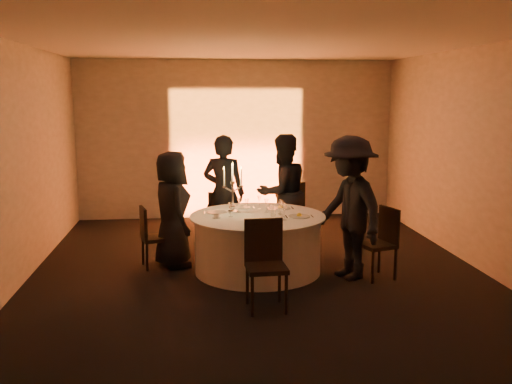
{
  "coord_description": "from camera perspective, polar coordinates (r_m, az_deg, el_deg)",
  "views": [
    {
      "loc": [
        -0.85,
        -7.35,
        2.36
      ],
      "look_at": [
        0.0,
        0.2,
        1.05
      ],
      "focal_mm": 40.0,
      "sensor_mm": 36.0,
      "label": 1
    }
  ],
  "objects": [
    {
      "name": "tumbler_a",
      "position": [
        7.5,
        1.73,
        -2.11
      ],
      "size": [
        0.07,
        0.07,
        0.09
      ],
      "primitive_type": "cylinder",
      "color": "white",
      "rests_on": "banquet_table"
    },
    {
      "name": "wine_glass_e",
      "position": [
        7.56,
        2.49,
        -1.31
      ],
      "size": [
        0.07,
        0.07,
        0.19
      ],
      "color": "white",
      "rests_on": "banquet_table"
    },
    {
      "name": "chair_back_left",
      "position": [
        8.9,
        -3.41,
        -2.38
      ],
      "size": [
        0.47,
        0.47,
        0.87
      ],
      "rotation": [
        0.0,
        0.0,
        2.87
      ],
      "color": "black",
      "rests_on": "floor"
    },
    {
      "name": "candelabra",
      "position": [
        7.73,
        -2.35,
        -0.3
      ],
      "size": [
        0.29,
        0.14,
        0.69
      ],
      "color": "white",
      "rests_on": "banquet_table"
    },
    {
      "name": "banquet_table",
      "position": [
        7.66,
        0.17,
        -5.16
      ],
      "size": [
        1.8,
        1.8,
        0.77
      ],
      "color": "black",
      "rests_on": "floor"
    },
    {
      "name": "plate_front",
      "position": [
        7.0,
        1.0,
        -3.22
      ],
      "size": [
        0.36,
        0.28,
        0.08
      ],
      "color": "white",
      "rests_on": "banquet_table"
    },
    {
      "name": "chair_left",
      "position": [
        7.94,
        -10.46,
        -4.14
      ],
      "size": [
        0.45,
        0.45,
        0.85
      ],
      "rotation": [
        0.0,
        0.0,
        1.83
      ],
      "color": "black",
      "rests_on": "floor"
    },
    {
      "name": "wine_glass_c",
      "position": [
        7.71,
        1.04,
        -1.09
      ],
      "size": [
        0.07,
        0.07,
        0.19
      ],
      "color": "white",
      "rests_on": "banquet_table"
    },
    {
      "name": "wine_glass_h",
      "position": [
        7.46,
        -2.56,
        -1.47
      ],
      "size": [
        0.07,
        0.07,
        0.19
      ],
      "color": "white",
      "rests_on": "banquet_table"
    },
    {
      "name": "wall_left",
      "position": [
        7.71,
        -22.59,
        2.62
      ],
      "size": [
        0.0,
        7.0,
        7.0
      ],
      "primitive_type": "plane",
      "rotation": [
        1.57,
        0.0,
        1.57
      ],
      "color": "#A4A098",
      "rests_on": "floor"
    },
    {
      "name": "guest_left",
      "position": [
        7.9,
        -8.39,
        -1.72
      ],
      "size": [
        0.73,
        0.9,
        1.6
      ],
      "primitive_type": "imported",
      "rotation": [
        0.0,
        0.0,
        1.89
      ],
      "color": "black",
      "rests_on": "floor"
    },
    {
      "name": "wall_right",
      "position": [
        8.35,
        21.12,
        3.21
      ],
      "size": [
        0.0,
        7.0,
        7.0
      ],
      "primitive_type": "plane",
      "rotation": [
        1.57,
        0.0,
        -1.57
      ],
      "color": "#A4A098",
      "rests_on": "floor"
    },
    {
      "name": "wine_glass_a",
      "position": [
        7.74,
        -1.72,
        -1.04
      ],
      "size": [
        0.07,
        0.07,
        0.19
      ],
      "color": "white",
      "rests_on": "banquet_table"
    },
    {
      "name": "chair_back_right",
      "position": [
        9.06,
        3.31,
        -1.7
      ],
      "size": [
        0.57,
        0.57,
        0.99
      ],
      "rotation": [
        0.0,
        0.0,
        -2.74
      ],
      "color": "black",
      "rests_on": "floor"
    },
    {
      "name": "plate_left",
      "position": [
        7.76,
        -3.93,
        -2.03
      ],
      "size": [
        0.36,
        0.27,
        0.01
      ],
      "color": "white",
      "rests_on": "banquet_table"
    },
    {
      "name": "wine_glass_f",
      "position": [
        7.71,
        -0.92,
        -1.08
      ],
      "size": [
        0.07,
        0.07,
        0.19
      ],
      "color": "white",
      "rests_on": "banquet_table"
    },
    {
      "name": "wall_front",
      "position": [
        4.04,
        5.9,
        -2.59
      ],
      "size": [
        7.0,
        0.0,
        7.0
      ],
      "primitive_type": "plane",
      "rotation": [
        -1.57,
        0.0,
        0.0
      ],
      "color": "#A4A098",
      "rests_on": "floor"
    },
    {
      "name": "guest_right",
      "position": [
        7.38,
        9.33,
        -1.59
      ],
      "size": [
        1.04,
        1.35,
        1.85
      ],
      "primitive_type": "imported",
      "rotation": [
        0.0,
        0.0,
        -1.24
      ],
      "color": "black",
      "rests_on": "floor"
    },
    {
      "name": "chair_right",
      "position": [
        7.56,
        12.46,
        -4.58
      ],
      "size": [
        0.5,
        0.5,
        0.92
      ],
      "rotation": [
        0.0,
        0.0,
        -1.27
      ],
      "color": "black",
      "rests_on": "floor"
    },
    {
      "name": "floor",
      "position": [
        7.77,
        0.17,
        -7.9
      ],
      "size": [
        7.0,
        7.0,
        0.0
      ],
      "primitive_type": "plane",
      "color": "black",
      "rests_on": "ground"
    },
    {
      "name": "wine_glass_b",
      "position": [
        7.46,
        2.74,
        -1.47
      ],
      "size": [
        0.07,
        0.07,
        0.19
      ],
      "color": "white",
      "rests_on": "banquet_table"
    },
    {
      "name": "plate_right",
      "position": [
        7.49,
        4.34,
        -2.37
      ],
      "size": [
        0.36,
        0.28,
        0.08
      ],
      "color": "white",
      "rests_on": "banquet_table"
    },
    {
      "name": "chair_front",
      "position": [
        6.37,
        0.92,
        -6.66
      ],
      "size": [
        0.45,
        0.45,
        0.99
      ],
      "rotation": [
        0.0,
        0.0,
        0.05
      ],
      "color": "black",
      "rests_on": "floor"
    },
    {
      "name": "plate_back_left",
      "position": [
        8.07,
        -1.44,
        -1.54
      ],
      "size": [
        0.36,
        0.25,
        0.01
      ],
      "color": "white",
      "rests_on": "banquet_table"
    },
    {
      "name": "plate_back_right",
      "position": [
        8.01,
        2.46,
        -1.55
      ],
      "size": [
        0.35,
        0.27,
        0.08
      ],
      "color": "white",
      "rests_on": "banquet_table"
    },
    {
      "name": "wine_glass_i",
      "position": [
        7.64,
        2.39,
        -1.2
      ],
      "size": [
        0.07,
        0.07,
        0.19
      ],
      "color": "white",
      "rests_on": "banquet_table"
    },
    {
      "name": "wall_back",
      "position": [
        10.92,
        -1.95,
        5.26
      ],
      "size": [
        7.0,
        0.0,
        7.0
      ],
      "primitive_type": "plane",
      "rotation": [
        1.57,
        0.0,
        0.0
      ],
      "color": "#A4A098",
      "rests_on": "floor"
    },
    {
      "name": "wine_glass_g",
      "position": [
        7.94,
        0.33,
        -0.76
      ],
      "size": [
        0.07,
        0.07,
        0.19
      ],
      "color": "white",
      "rests_on": "banquet_table"
    },
    {
      "name": "ceiling",
      "position": [
        7.43,
        0.18,
        14.72
      ],
      "size": [
        7.0,
        7.0,
        0.0
      ],
      "primitive_type": "plane",
      "rotation": [
        3.14,
        0.0,
        0.0
      ],
      "color": "white",
      "rests_on": "wall_back"
    },
    {
      "name": "tumbler_b",
      "position": [
        7.86,
        1.55,
        -1.57
      ],
      "size": [
        0.07,
        0.07,
        0.09
      ],
      "primitive_type": "cylinder",
      "color": "white",
      "rests_on": "banquet_table"
    },
    {
      "name": "guest_back_right",
      "position": [
        8.63,
        2.66,
        -0.07
      ],
      "size": [
        1.07,
        0.98,
        1.77
      ],
      "primitive_type": "imported",
      "rotation": [
        0.0,
        0.0,
        -2.69
      ],
      "color": "black",
      "rests_on": "floor"
    },
    {
      "name": "wine_glass_d",
      "position": [
        7.26,
        2.85,
        -1.78
      ],
      "size": [
        0.07,
        0.07,
        0.19
      ],
      "color": "white",
      "rests_on": "banquet_table"
    },
    {
      "name": "uplighter_fixture",
      "position": [
        10.84,
        -1.78,
        -2.53
      ],
      "size": [
        0.25,
        0.12,
        0.1
      ],
      "primitive_type": "cube",
      "color": "black",
      "rests_on": "floor"
    },
    {
      "name": "coffee_cup",
      "position": [
        7.42,
        -3.96,
        -2.38
      ],
      "size": [
        0.11,
        0.11,
        0.07
      ],
      "color": "white",
      "rests_on": "banquet_table"
    },
    {
      "name": "guest_back_left",
      "position": [
        8.64,
        -3.24,
        -0.09
      ],
      "size": [
        0.74,
        0.61,
        1.76
      ],
      "primitive_type": "imported",
      "rotation": [
        0.0,
        0.0,
        2.82
      ],
      "color": "black",
      "rests_on": "floor"
    }
  ]
}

